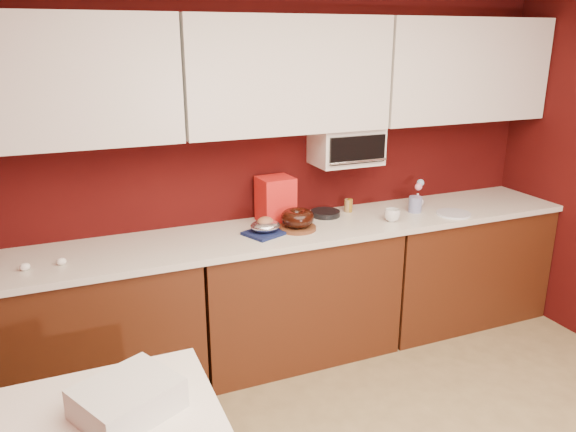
# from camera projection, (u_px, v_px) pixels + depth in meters

# --- Properties ---
(wall_back) EXTENTS (4.00, 0.02, 2.50)m
(wall_back) POSITION_uv_depth(u_px,v_px,m) (276.00, 165.00, 3.78)
(wall_back) COLOR #3E0908
(wall_back) RESTS_ON floor
(base_cabinet_left) EXTENTS (1.31, 0.58, 0.86)m
(base_cabinet_left) POSITION_uv_depth(u_px,v_px,m) (84.00, 333.00, 3.26)
(base_cabinet_left) COLOR #461F0E
(base_cabinet_left) RESTS_ON floor
(base_cabinet_center) EXTENTS (1.31, 0.58, 0.86)m
(base_cabinet_center) POSITION_uv_depth(u_px,v_px,m) (294.00, 294.00, 3.75)
(base_cabinet_center) COLOR #461F0E
(base_cabinet_center) RESTS_ON floor
(base_cabinet_right) EXTENTS (1.31, 0.58, 0.86)m
(base_cabinet_right) POSITION_uv_depth(u_px,v_px,m) (455.00, 264.00, 4.25)
(base_cabinet_right) COLOR #461F0E
(base_cabinet_right) RESTS_ON floor
(countertop) EXTENTS (4.00, 0.62, 0.04)m
(countertop) POSITION_uv_depth(u_px,v_px,m) (294.00, 231.00, 3.62)
(countertop) COLOR silver
(countertop) RESTS_ON base_cabinet_center
(upper_cabinet_left) EXTENTS (1.31, 0.33, 0.70)m
(upper_cabinet_left) POSITION_uv_depth(u_px,v_px,m) (52.00, 81.00, 2.96)
(upper_cabinet_left) COLOR white
(upper_cabinet_left) RESTS_ON wall_back
(upper_cabinet_center) EXTENTS (1.31, 0.33, 0.70)m
(upper_cabinet_center) POSITION_uv_depth(u_px,v_px,m) (285.00, 75.00, 3.45)
(upper_cabinet_center) COLOR white
(upper_cabinet_center) RESTS_ON wall_back
(upper_cabinet_right) EXTENTS (1.31, 0.33, 0.70)m
(upper_cabinet_right) POSITION_uv_depth(u_px,v_px,m) (460.00, 70.00, 3.94)
(upper_cabinet_right) COLOR white
(upper_cabinet_right) RESTS_ON wall_back
(toaster_oven) EXTENTS (0.45, 0.30, 0.25)m
(toaster_oven) POSITION_uv_depth(u_px,v_px,m) (346.00, 145.00, 3.78)
(toaster_oven) COLOR white
(toaster_oven) RESTS_ON upper_cabinet_center
(toaster_oven_door) EXTENTS (0.40, 0.02, 0.18)m
(toaster_oven_door) POSITION_uv_depth(u_px,v_px,m) (358.00, 150.00, 3.64)
(toaster_oven_door) COLOR black
(toaster_oven_door) RESTS_ON toaster_oven
(toaster_oven_handle) EXTENTS (0.42, 0.02, 0.02)m
(toaster_oven_handle) POSITION_uv_depth(u_px,v_px,m) (358.00, 161.00, 3.65)
(toaster_oven_handle) COLOR silver
(toaster_oven_handle) RESTS_ON toaster_oven
(cake_base) EXTENTS (0.27, 0.27, 0.02)m
(cake_base) POSITION_uv_depth(u_px,v_px,m) (297.00, 228.00, 3.57)
(cake_base) COLOR brown
(cake_base) RESTS_ON countertop
(bundt_cake) EXTENTS (0.25, 0.25, 0.09)m
(bundt_cake) POSITION_uv_depth(u_px,v_px,m) (297.00, 218.00, 3.55)
(bundt_cake) COLOR black
(bundt_cake) RESTS_ON cake_base
(navy_towel) EXTENTS (0.30, 0.28, 0.02)m
(navy_towel) POSITION_uv_depth(u_px,v_px,m) (265.00, 233.00, 3.49)
(navy_towel) COLOR #141D4B
(navy_towel) RESTS_ON countertop
(foil_ham_nest) EXTENTS (0.20, 0.17, 0.07)m
(foil_ham_nest) POSITION_uv_depth(u_px,v_px,m) (265.00, 226.00, 3.48)
(foil_ham_nest) COLOR white
(foil_ham_nest) RESTS_ON navy_towel
(roasted_ham) EXTENTS (0.11, 0.10, 0.07)m
(roasted_ham) POSITION_uv_depth(u_px,v_px,m) (265.00, 222.00, 3.47)
(roasted_ham) COLOR #9E6648
(roasted_ham) RESTS_ON foil_ham_nest
(pandoro_box) EXTENTS (0.23, 0.21, 0.30)m
(pandoro_box) POSITION_uv_depth(u_px,v_px,m) (276.00, 199.00, 3.70)
(pandoro_box) COLOR red
(pandoro_box) RESTS_ON countertop
(dark_pan) EXTENTS (0.26, 0.26, 0.04)m
(dark_pan) POSITION_uv_depth(u_px,v_px,m) (325.00, 213.00, 3.85)
(dark_pan) COLOR black
(dark_pan) RESTS_ON countertop
(coffee_mug) EXTENTS (0.13, 0.13, 0.10)m
(coffee_mug) POSITION_uv_depth(u_px,v_px,m) (392.00, 214.00, 3.73)
(coffee_mug) COLOR silver
(coffee_mug) RESTS_ON countertop
(blue_jar) EXTENTS (0.11, 0.11, 0.11)m
(blue_jar) POSITION_uv_depth(u_px,v_px,m) (415.00, 204.00, 3.93)
(blue_jar) COLOR navy
(blue_jar) RESTS_ON countertop
(flower_vase) EXTENTS (0.08, 0.08, 0.11)m
(flower_vase) POSITION_uv_depth(u_px,v_px,m) (418.00, 199.00, 4.05)
(flower_vase) COLOR silver
(flower_vase) RESTS_ON countertop
(flower_pink) EXTENTS (0.05, 0.05, 0.05)m
(flower_pink) POSITION_uv_depth(u_px,v_px,m) (418.00, 187.00, 4.02)
(flower_pink) COLOR pink
(flower_pink) RESTS_ON flower_vase
(flower_blue) EXTENTS (0.05, 0.05, 0.05)m
(flower_blue) POSITION_uv_depth(u_px,v_px,m) (421.00, 183.00, 4.04)
(flower_blue) COLOR #92BDEA
(flower_blue) RESTS_ON flower_vase
(china_plate) EXTENTS (0.31, 0.31, 0.01)m
(china_plate) POSITION_uv_depth(u_px,v_px,m) (454.00, 214.00, 3.88)
(china_plate) COLOR white
(china_plate) RESTS_ON countertop
(amber_bottle) EXTENTS (0.04, 0.04, 0.10)m
(amber_bottle) POSITION_uv_depth(u_px,v_px,m) (350.00, 206.00, 3.92)
(amber_bottle) COLOR olive
(amber_bottle) RESTS_ON countertop
(paper_cup) EXTENTS (0.07, 0.07, 0.09)m
(paper_cup) POSITION_uv_depth(u_px,v_px,m) (348.00, 205.00, 3.94)
(paper_cup) COLOR olive
(paper_cup) RESTS_ON countertop
(egg_left) EXTENTS (0.05, 0.04, 0.04)m
(egg_left) POSITION_uv_depth(u_px,v_px,m) (25.00, 267.00, 2.94)
(egg_left) COLOR white
(egg_left) RESTS_ON countertop
(egg_right) EXTENTS (0.06, 0.06, 0.04)m
(egg_right) POSITION_uv_depth(u_px,v_px,m) (61.00, 261.00, 3.02)
(egg_right) COLOR white
(egg_right) RESTS_ON countertop
(newspaper_stack) EXTENTS (0.43, 0.40, 0.12)m
(newspaper_stack) POSITION_uv_depth(u_px,v_px,m) (127.00, 399.00, 2.05)
(newspaper_stack) COLOR silver
(newspaper_stack) RESTS_ON dining_table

